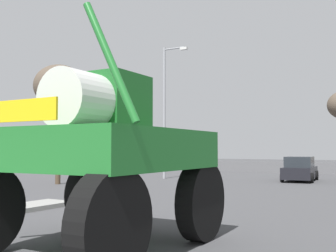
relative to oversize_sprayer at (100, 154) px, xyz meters
The scene contains 7 objects.
ground_plane 13.07m from the oversize_sprayer, 94.61° to the left, with size 120.00×120.00×0.00m, color #424244.
oversize_sprayer is the anchor object (origin of this frame).
sedan_ahead 19.96m from the oversize_sprayer, 91.49° to the left, with size 2.15×4.23×1.52m.
traffic_signal_near_left 9.16m from the oversize_sprayer, 135.74° to the left, with size 0.24×0.54×3.22m.
streetlight_far_left 19.94m from the oversize_sprayer, 116.66° to the left, with size 1.87×0.24×8.96m.
bare_tree_left 16.41m from the oversize_sprayer, 138.02° to the left, with size 2.89×2.89×6.84m.
roadside_barrier 28.29m from the oversize_sprayer, 92.11° to the left, with size 28.59×0.24×0.90m, color #59595B.
Camera 1 is at (6.45, -1.45, 1.98)m, focal length 44.28 mm.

